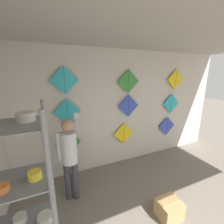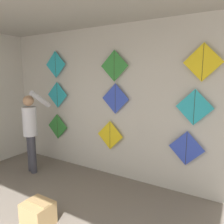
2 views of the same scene
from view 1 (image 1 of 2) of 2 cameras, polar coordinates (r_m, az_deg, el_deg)
name	(u,v)px [view 1 (image 1 of 2)]	position (r m, az deg, el deg)	size (l,w,h in m)	color
back_panel	(123,110)	(3.71, 4.18, 0.94)	(5.81, 0.06, 2.80)	beige
ceiling_slab	(197,25)	(2.25, 29.66, 26.88)	(5.81, 4.35, 0.04)	#A8A399
shopkeeper	(69,153)	(2.80, -15.91, -14.81)	(0.40, 0.52, 1.64)	#383842
cardboard_box	(169,209)	(3.02, 20.88, -31.27)	(0.37, 0.32, 0.31)	tan
kite_0	(68,143)	(3.45, -16.27, -11.27)	(0.55, 0.01, 0.55)	#338C38
kite_1	(124,133)	(3.82, 4.53, -8.14)	(0.55, 0.01, 0.55)	yellow
kite_2	(167,126)	(4.61, 20.14, -5.07)	(0.55, 0.01, 0.55)	blue
kite_3	(68,112)	(3.21, -16.57, 0.09)	(0.55, 0.01, 0.55)	#28B2C6
kite_4	(129,106)	(3.66, 6.31, 2.33)	(0.55, 0.01, 0.55)	blue
kite_5	(171,104)	(4.50, 21.61, 2.98)	(0.55, 0.01, 0.55)	#28B2C6
kite_6	(64,80)	(3.12, -17.66, 11.48)	(0.55, 0.01, 0.55)	#28B2C6
kite_7	(128,82)	(3.57, 6.26, 11.47)	(0.55, 0.01, 0.55)	#338C38
kite_8	(176,80)	(4.48, 23.12, 11.29)	(0.55, 0.01, 0.55)	yellow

